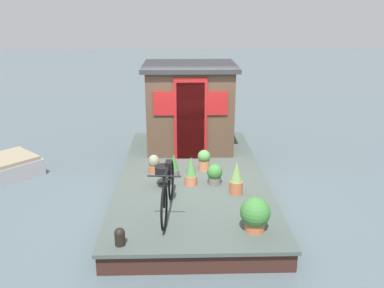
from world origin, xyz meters
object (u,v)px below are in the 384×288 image
(potted_plant_mint, at_px, (236,179))
(potted_plant_lavender, at_px, (215,174))
(houseboat_cabin, at_px, (190,106))
(potted_plant_fern, at_px, (204,160))
(potted_plant_geranium, at_px, (154,164))
(mooring_bollard, at_px, (120,236))
(potted_plant_sage, at_px, (255,214))
(charcoal_grill, at_px, (163,171))
(bicycle, at_px, (168,191))
(potted_plant_thyme, at_px, (191,171))
(potted_plant_ivy, at_px, (174,166))

(potted_plant_mint, distance_m, potted_plant_lavender, 0.56)
(houseboat_cabin, bearing_deg, potted_plant_fern, -170.62)
(houseboat_cabin, xyz_separation_m, potted_plant_geranium, (-1.66, 0.77, -0.82))
(mooring_bollard, bearing_deg, potted_plant_sage, -80.12)
(potted_plant_geranium, xyz_separation_m, potted_plant_fern, (0.10, -1.02, 0.05))
(potted_plant_sage, height_order, charcoal_grill, potted_plant_sage)
(potted_plant_mint, distance_m, potted_plant_geranium, 1.86)
(bicycle, bearing_deg, potted_plant_geranium, 10.87)
(potted_plant_geranium, relative_size, mooring_bollard, 1.43)
(houseboat_cabin, xyz_separation_m, potted_plant_fern, (-1.56, -0.26, -0.77))
(potted_plant_thyme, bearing_deg, mooring_bollard, 153.00)
(potted_plant_mint, height_order, potted_plant_thyme, potted_plant_mint)
(bicycle, height_order, potted_plant_sage, bicycle)
(potted_plant_mint, distance_m, potted_plant_fern, 1.25)
(mooring_bollard, bearing_deg, potted_plant_thyme, -27.00)
(houseboat_cabin, bearing_deg, bicycle, 172.77)
(potted_plant_mint, bearing_deg, charcoal_grill, 73.77)
(houseboat_cabin, relative_size, potted_plant_lavender, 5.39)
(potted_plant_lavender, bearing_deg, potted_plant_ivy, 62.92)
(potted_plant_ivy, bearing_deg, potted_plant_sage, -149.85)
(potted_plant_sage, xyz_separation_m, mooring_bollard, (-0.34, 1.97, -0.14))
(houseboat_cabin, bearing_deg, potted_plant_ivy, 169.30)
(potted_plant_sage, height_order, mooring_bollard, potted_plant_sage)
(potted_plant_thyme, bearing_deg, potted_plant_fern, -21.62)
(potted_plant_mint, bearing_deg, potted_plant_geranium, 55.97)
(bicycle, xyz_separation_m, potted_plant_fern, (1.84, -0.69, -0.16))
(potted_plant_fern, distance_m, mooring_bollard, 3.11)
(potted_plant_lavender, height_order, potted_plant_fern, potted_plant_fern)
(potted_plant_sage, height_order, potted_plant_fern, potted_plant_sage)
(potted_plant_thyme, relative_size, mooring_bollard, 2.12)
(bicycle, bearing_deg, potted_plant_fern, -20.52)
(charcoal_grill, bearing_deg, potted_plant_mint, -106.23)
(potted_plant_sage, xyz_separation_m, charcoal_grill, (1.70, 1.43, 0.01))
(houseboat_cabin, height_order, charcoal_grill, houseboat_cabin)
(bicycle, bearing_deg, potted_plant_ivy, -2.85)
(potted_plant_thyme, relative_size, potted_plant_geranium, 1.48)
(potted_plant_sage, relative_size, potted_plant_lavender, 1.35)
(potted_plant_geranium, bearing_deg, charcoal_grill, -161.44)
(bicycle, distance_m, potted_plant_mint, 1.40)
(houseboat_cabin, distance_m, potted_plant_ivy, 2.07)
(houseboat_cabin, bearing_deg, potted_plant_thyme, 179.23)
(houseboat_cabin, relative_size, potted_plant_thyme, 3.80)
(potted_plant_thyme, xyz_separation_m, mooring_bollard, (-2.07, 1.06, -0.13))
(houseboat_cabin, distance_m, potted_plant_fern, 1.76)
(potted_plant_sage, bearing_deg, charcoal_grill, 40.07)
(potted_plant_geranium, bearing_deg, potted_plant_lavender, -117.49)
(potted_plant_lavender, distance_m, mooring_bollard, 2.57)
(bicycle, distance_m, potted_plant_sage, 1.46)
(bicycle, height_order, potted_plant_ivy, bicycle)
(potted_plant_geranium, bearing_deg, potted_plant_fern, -84.30)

